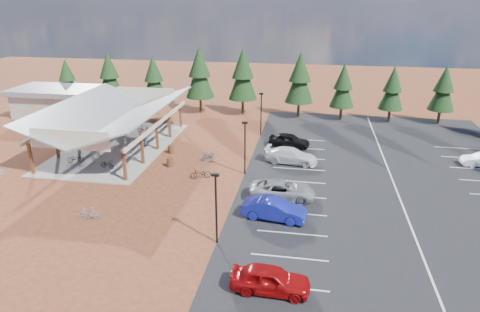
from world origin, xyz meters
TOP-DOWN VIEW (x-y plane):
  - ground at (0.00, 0.00)m, footprint 140.00×140.00m
  - asphalt_lot at (18.50, 3.00)m, footprint 27.00×44.00m
  - concrete_pad at (-10.00, 7.00)m, footprint 10.60×18.60m
  - bike_pavilion at (-10.00, 7.00)m, footprint 11.65×19.40m
  - outbuilding at (-24.00, 18.00)m, footprint 11.00×7.00m
  - lamp_post_0 at (5.00, -10.00)m, footprint 0.50×0.25m
  - lamp_post_1 at (5.00, 2.00)m, footprint 0.50×0.25m
  - lamp_post_2 at (5.00, 14.00)m, footprint 0.50×0.25m
  - trash_bin_0 at (-2.56, 2.61)m, footprint 0.60×0.60m
  - trash_bin_1 at (-3.61, 6.18)m, footprint 0.60×0.60m
  - pine_0 at (-24.69, 22.66)m, footprint 3.07×3.07m
  - pine_1 at (-18.02, 22.64)m, footprint 3.54×3.54m
  - pine_2 at (-11.11, 22.00)m, footprint 3.42×3.42m
  - pine_3 at (-4.74, 22.92)m, footprint 3.97×3.97m
  - pine_4 at (1.32, 23.00)m, footprint 3.93×3.93m
  - pine_5 at (9.06, 22.72)m, footprint 3.81×3.81m
  - pine_6 at (14.73, 22.41)m, footprint 3.24×3.24m
  - pine_7 at (20.95, 22.38)m, footprint 3.15×3.15m
  - pine_8 at (27.21, 22.71)m, footprint 3.27×3.27m
  - bike_0 at (-12.10, 1.79)m, footprint 1.78×0.98m
  - bike_1 at (-10.93, 3.64)m, footprint 1.56×0.90m
  - bike_2 at (-12.90, 8.40)m, footprint 1.67×1.06m
  - bike_3 at (-13.20, 11.44)m, footprint 1.76×0.78m
  - bike_4 at (-8.28, 0.90)m, footprint 1.69×1.00m
  - bike_5 at (-7.07, 3.24)m, footprint 1.82×0.69m
  - bike_6 at (-7.55, 7.94)m, footprint 1.84×1.10m
  - bike_7 at (-9.05, 12.30)m, footprint 1.66×0.62m
  - bike_13 at (-5.13, -8.48)m, footprint 1.74×0.78m
  - bike_14 at (0.69, 4.99)m, footprint 1.32×1.96m
  - bike_16 at (1.17, 0.30)m, footprint 2.00×1.34m
  - car_0 at (9.10, -14.47)m, footprint 4.61×1.97m
  - car_1 at (8.54, -6.10)m, footprint 5.00×2.33m
  - car_2 at (8.84, -2.59)m, footprint 5.64×2.91m
  - car_3 at (9.13, 5.53)m, footprint 5.48×2.87m
  - car_4 at (8.63, 10.29)m, footprint 4.68×2.42m

SIDE VIEW (x-z plane):
  - ground at x=0.00m, z-range 0.00..0.00m
  - asphalt_lot at x=18.50m, z-range 0.00..0.04m
  - concrete_pad at x=-10.00m, z-range 0.00..0.10m
  - trash_bin_0 at x=-2.56m, z-range 0.00..0.90m
  - trash_bin_1 at x=-3.61m, z-range 0.00..0.90m
  - bike_14 at x=0.69m, z-range 0.00..0.97m
  - bike_16 at x=1.17m, z-range 0.00..0.99m
  - bike_13 at x=-5.13m, z-range 0.00..1.01m
  - bike_2 at x=-12.90m, z-range 0.10..0.93m
  - bike_4 at x=-8.28m, z-range 0.10..0.94m
  - bike_0 at x=-12.10m, z-range 0.10..0.98m
  - bike_1 at x=-10.93m, z-range 0.10..1.00m
  - bike_6 at x=-7.55m, z-range 0.10..1.01m
  - bike_7 at x=-9.05m, z-range 0.10..1.07m
  - bike_3 at x=-13.20m, z-range 0.10..1.12m
  - bike_5 at x=-7.07m, z-range 0.10..1.17m
  - car_3 at x=9.13m, z-range 0.04..1.56m
  - car_4 at x=8.63m, z-range 0.04..1.56m
  - car_2 at x=8.84m, z-range 0.04..1.56m
  - car_0 at x=9.10m, z-range 0.04..1.59m
  - car_1 at x=8.54m, z-range 0.04..1.63m
  - outbuilding at x=-24.00m, z-range 0.08..3.98m
  - lamp_post_0 at x=5.00m, z-range 0.41..5.55m
  - lamp_post_1 at x=5.00m, z-range 0.41..5.55m
  - lamp_post_2 at x=5.00m, z-range 0.41..5.55m
  - bike_pavilion at x=-10.00m, z-range 1.34..6.31m
  - pine_0 at x=-24.69m, z-range 0.79..7.95m
  - pine_7 at x=20.95m, z-range 0.81..8.15m
  - pine_6 at x=14.73m, z-range 0.83..8.38m
  - pine_8 at x=27.21m, z-range 0.84..8.47m
  - pine_2 at x=-11.11m, z-range 0.88..8.86m
  - pine_1 at x=-18.02m, z-range 0.91..9.15m
  - pine_5 at x=9.06m, z-range 0.98..9.87m
  - pine_4 at x=1.32m, z-range 1.01..10.17m
  - pine_3 at x=-4.74m, z-range 1.02..10.26m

